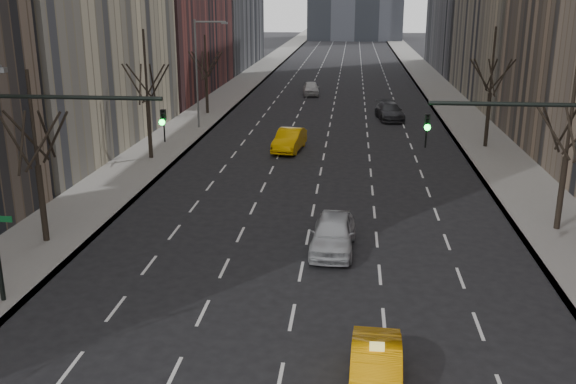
# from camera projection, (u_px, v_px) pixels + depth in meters

# --- Properties ---
(sidewalk_left) EXTENTS (4.50, 320.00, 0.15)m
(sidewalk_left) POSITION_uv_depth(u_px,v_px,m) (237.00, 88.00, 79.20)
(sidewalk_left) COLOR slate
(sidewalk_left) RESTS_ON ground
(sidewalk_right) EXTENTS (4.50, 320.00, 0.15)m
(sidewalk_right) POSITION_uv_depth(u_px,v_px,m) (439.00, 91.00, 76.86)
(sidewalk_right) COLOR slate
(sidewalk_right) RESTS_ON ground
(tree_lw_b) EXTENTS (3.36, 3.50, 7.82)m
(tree_lw_b) POSITION_uv_depth(u_px,v_px,m) (38.00, 166.00, 28.64)
(tree_lw_b) COLOR black
(tree_lw_b) RESTS_ON ground
(tree_lw_c) EXTENTS (3.36, 3.50, 8.74)m
(tree_lw_c) POSITION_uv_depth(u_px,v_px,m) (148.00, 102.00, 43.77)
(tree_lw_c) COLOR black
(tree_lw_c) RESTS_ON ground
(tree_lw_d) EXTENTS (3.36, 3.50, 7.36)m
(tree_lw_d) POSITION_uv_depth(u_px,v_px,m) (206.00, 77.00, 61.03)
(tree_lw_d) COLOR black
(tree_lw_d) RESTS_ON ground
(tree_rw_b) EXTENTS (3.36, 3.50, 7.82)m
(tree_rw_b) POSITION_uv_depth(u_px,v_px,m) (566.00, 157.00, 30.15)
(tree_rw_b) COLOR black
(tree_rw_b) RESTS_ON ground
(tree_rw_c) EXTENTS (3.36, 3.50, 8.74)m
(tree_rw_c) POSITION_uv_depth(u_px,v_px,m) (490.00, 94.00, 47.19)
(tree_rw_c) COLOR black
(tree_rw_c) RESTS_ON ground
(traffic_mast_left) EXTENTS (6.69, 0.39, 8.00)m
(traffic_mast_left) POSITION_uv_depth(u_px,v_px,m) (30.00, 162.00, 22.13)
(traffic_mast_left) COLOR black
(traffic_mast_left) RESTS_ON ground
(streetlight_far) EXTENTS (2.83, 0.22, 9.00)m
(streetlight_far) POSITION_uv_depth(u_px,v_px,m) (200.00, 63.00, 53.66)
(streetlight_far) COLOR slate
(streetlight_far) RESTS_ON ground
(taxi_sedan) EXTENTS (1.62, 4.26, 1.39)m
(taxi_sedan) POSITION_uv_depth(u_px,v_px,m) (376.00, 371.00, 18.33)
(taxi_sedan) COLOR orange
(taxi_sedan) RESTS_ON ground
(silver_sedan_ahead) EXTENTS (2.09, 4.80, 1.61)m
(silver_sedan_ahead) POSITION_uv_depth(u_px,v_px,m) (333.00, 233.00, 28.67)
(silver_sedan_ahead) COLOR #ADB0B5
(silver_sedan_ahead) RESTS_ON ground
(far_taxi) EXTENTS (2.31, 5.05, 1.61)m
(far_taxi) POSITION_uv_depth(u_px,v_px,m) (289.00, 140.00, 47.31)
(far_taxi) COLOR #F5AD05
(far_taxi) RESTS_ON ground
(far_suv_grey) EXTENTS (2.84, 5.51, 1.53)m
(far_suv_grey) POSITION_uv_depth(u_px,v_px,m) (390.00, 111.00, 59.24)
(far_suv_grey) COLOR #2F3034
(far_suv_grey) RESTS_ON ground
(far_car_white) EXTENTS (2.21, 4.65, 1.54)m
(far_car_white) POSITION_uv_depth(u_px,v_px,m) (311.00, 88.00, 74.02)
(far_car_white) COLOR silver
(far_car_white) RESTS_ON ground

